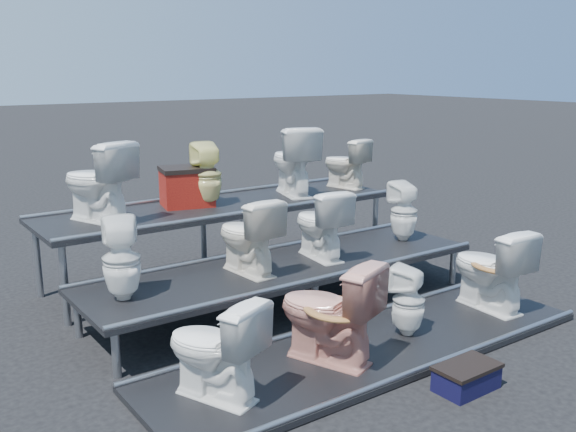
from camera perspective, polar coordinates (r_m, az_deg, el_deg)
ground at (r=6.66m, az=-0.16°, el=-8.12°), size 80.00×80.00×0.00m
tier_front at (r=5.72m, az=7.50°, el=-11.61°), size 4.20×1.20×0.06m
tier_mid at (r=6.58m, az=-0.16°, el=-6.25°), size 4.20×1.20×0.46m
tier_back at (r=7.58m, az=-5.83°, el=-2.14°), size 4.20×1.20×0.86m
toilet_0 at (r=4.72m, az=-6.60°, el=-11.59°), size 0.69×0.86×0.77m
toilet_1 at (r=5.24m, az=3.59°, el=-8.43°), size 0.76×0.96×0.86m
toilet_2 at (r=5.86m, az=10.65°, el=-7.41°), size 0.38×0.39×0.64m
toilet_3 at (r=6.65m, az=17.51°, el=-4.43°), size 0.52×0.85×0.83m
toilet_4 at (r=5.64m, az=-14.59°, el=-3.72°), size 0.41×0.42×0.72m
toilet_5 at (r=6.17m, az=-3.62°, el=-1.74°), size 0.47×0.76×0.75m
toilet_6 at (r=6.66m, az=2.88°, el=-0.67°), size 0.50×0.77×0.74m
toilet_7 at (r=7.47m, az=10.27°, el=0.42°), size 0.35×0.36×0.68m
toilet_8 at (r=6.82m, az=-16.65°, el=2.97°), size 0.73×0.93×0.83m
toilet_9 at (r=7.33m, az=-7.20°, el=3.66°), size 0.38×0.39×0.73m
toilet_10 at (r=7.94m, az=0.46°, el=4.95°), size 0.69×0.94×0.86m
toilet_11 at (r=8.47m, az=5.10°, el=4.71°), size 0.48×0.69×0.65m
red_crate at (r=7.42m, az=-8.97°, el=2.43°), size 0.64×0.56×0.40m
step_stool at (r=5.23m, az=15.57°, el=-13.78°), size 0.48×0.29×0.17m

